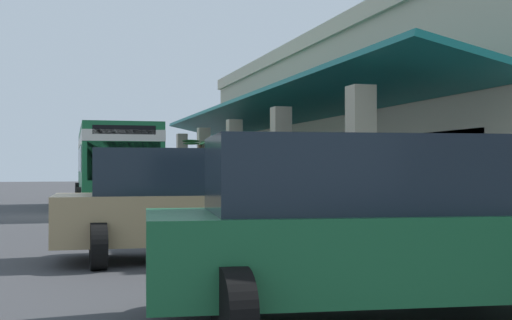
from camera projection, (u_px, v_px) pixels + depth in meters
name	position (u px, v px, depth m)	size (l,w,h in m)	color
ground	(280.00, 212.00, 25.09)	(120.00, 120.00, 0.00)	#38383A
curb_strip	(192.00, 208.00, 26.50)	(35.05, 0.50, 0.12)	#9E998E
plaza_building	(412.00, 124.00, 29.27)	(29.51, 13.53, 7.06)	#B2A88E
transit_bus	(114.00, 162.00, 26.42)	(11.26, 2.99, 3.34)	#196638
parked_suv_tan	(190.00, 202.00, 12.18)	(2.90, 4.91, 1.97)	#9E845B
parked_suv_green	(370.00, 226.00, 7.26)	(3.10, 5.00, 1.97)	#195933
pedestrian	(203.00, 194.00, 18.79)	(0.55, 0.57, 1.62)	#38383D
potted_palm	(200.00, 187.00, 32.28)	(1.85, 1.77, 2.99)	gray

